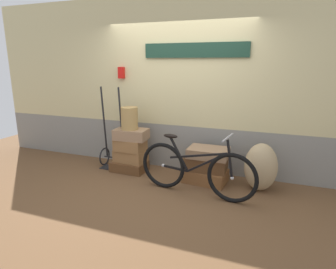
# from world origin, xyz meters

# --- Properties ---
(ground) EXTENTS (9.52, 5.20, 0.06)m
(ground) POSITION_xyz_m (0.00, 0.00, -0.03)
(ground) COLOR brown
(station_building) EXTENTS (7.52, 0.74, 2.94)m
(station_building) POSITION_xyz_m (0.01, 0.85, 1.47)
(station_building) COLOR gray
(station_building) RESTS_ON ground
(suitcase_0) EXTENTS (0.61, 0.42, 0.17)m
(suitcase_0) POSITION_xyz_m (-0.74, 0.33, 0.08)
(suitcase_0) COLOR brown
(suitcase_0) RESTS_ON ground
(suitcase_1) EXTENTS (0.56, 0.39, 0.20)m
(suitcase_1) POSITION_xyz_m (-0.73, 0.36, 0.27)
(suitcase_1) COLOR olive
(suitcase_1) RESTS_ON suitcase_0
(suitcase_2) EXTENTS (0.51, 0.37, 0.20)m
(suitcase_2) POSITION_xyz_m (-0.72, 0.35, 0.47)
(suitcase_2) COLOR olive
(suitcase_2) RESTS_ON suitcase_1
(suitcase_3) EXTENTS (0.57, 0.40, 0.18)m
(suitcase_3) POSITION_xyz_m (-0.69, 0.35, 0.66)
(suitcase_3) COLOR #937051
(suitcase_3) RESTS_ON suitcase_2
(suitcase_4) EXTENTS (0.70, 0.50, 0.20)m
(suitcase_4) POSITION_xyz_m (0.63, 0.33, 0.10)
(suitcase_4) COLOR brown
(suitcase_4) RESTS_ON ground
(suitcase_5) EXTENTS (0.66, 0.46, 0.21)m
(suitcase_5) POSITION_xyz_m (0.62, 0.36, 0.31)
(suitcase_5) COLOR brown
(suitcase_5) RESTS_ON suitcase_4
(suitcase_6) EXTENTS (0.62, 0.43, 0.15)m
(suitcase_6) POSITION_xyz_m (0.66, 0.34, 0.49)
(suitcase_6) COLOR #937051
(suitcase_6) RESTS_ON suitcase_5
(wicker_basket) EXTENTS (0.28, 0.28, 0.38)m
(wicker_basket) POSITION_xyz_m (-0.71, 0.33, 0.94)
(wicker_basket) COLOR #A8844C
(wicker_basket) RESTS_ON suitcase_3
(luggage_trolley) EXTENTS (0.43, 0.38, 1.45)m
(luggage_trolley) POSITION_xyz_m (-1.11, 0.42, 0.32)
(luggage_trolley) COLOR black
(luggage_trolley) RESTS_ON ground
(burlap_sack) EXTENTS (0.48, 0.40, 0.72)m
(burlap_sack) POSITION_xyz_m (1.45, 0.33, 0.36)
(burlap_sack) COLOR tan
(burlap_sack) RESTS_ON ground
(bicycle) EXTENTS (1.75, 0.46, 0.92)m
(bicycle) POSITION_xyz_m (0.59, -0.16, 0.37)
(bicycle) COLOR black
(bicycle) RESTS_ON ground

